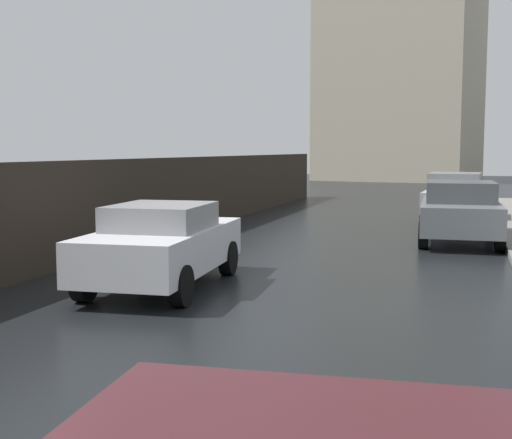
% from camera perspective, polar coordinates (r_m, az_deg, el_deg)
% --- Properties ---
extents(car_grey_near_kerb, '(2.01, 4.23, 1.51)m').
position_cam_1_polar(car_grey_near_kerb, '(17.38, 16.84, 0.71)').
color(car_grey_near_kerb, slate).
rests_on(car_grey_near_kerb, ground).
extents(car_white_far_ahead, '(1.99, 4.08, 1.39)m').
position_cam_1_polar(car_white_far_ahead, '(11.35, -7.89, -2.05)').
color(car_white_far_ahead, silver).
rests_on(car_white_far_ahead, ground).
extents(car_silver_far_lane, '(2.01, 4.13, 1.54)m').
position_cam_1_polar(car_silver_far_lane, '(22.63, 16.43, 1.93)').
color(car_silver_far_lane, '#B2B5BA').
rests_on(car_silver_far_lane, ground).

